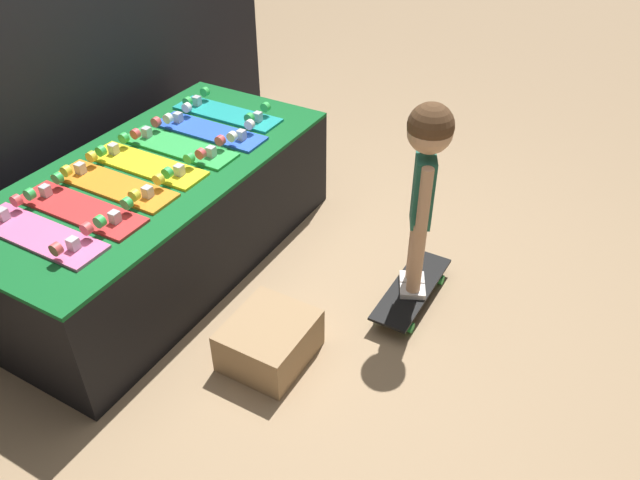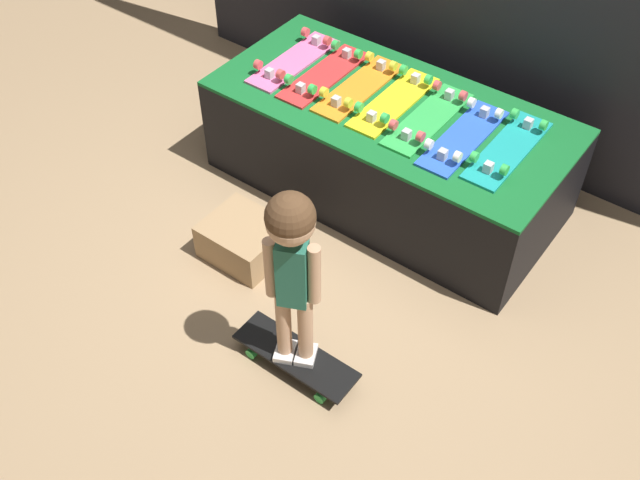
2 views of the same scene
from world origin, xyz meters
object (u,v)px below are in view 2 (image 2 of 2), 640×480
object	(u,v)px
skateboard_orange_on_rack	(359,86)
skateboard_green_on_rack	(428,117)
skateboard_blue_on_rack	(464,136)
skateboard_teal_on_rack	(508,148)
skateboard_pink_on_rack	(294,60)
child	(292,252)
skateboard_on_floor	(296,357)
skateboard_red_on_rack	(324,74)
skateboard_yellow_on_rack	(394,100)
storage_box	(244,239)

from	to	relation	value
skateboard_orange_on_rack	skateboard_green_on_rack	xyz separation A→B (m)	(0.44, -0.02, 0.00)
skateboard_blue_on_rack	skateboard_teal_on_rack	bearing A→B (deg)	11.91
skateboard_pink_on_rack	child	xyz separation A→B (m)	(1.02, -1.30, 0.18)
skateboard_blue_on_rack	skateboard_on_floor	world-z (taller)	skateboard_blue_on_rack
skateboard_pink_on_rack	skateboard_teal_on_rack	world-z (taller)	same
child	skateboard_on_floor	bearing A→B (deg)	64.99
skateboard_orange_on_rack	skateboard_teal_on_rack	distance (m)	0.89
skateboard_pink_on_rack	child	world-z (taller)	child
skateboard_red_on_rack	skateboard_on_floor	xyz separation A→B (m)	(0.80, -1.30, -0.53)
skateboard_orange_on_rack	skateboard_red_on_rack	bearing A→B (deg)	-175.94
skateboard_red_on_rack	skateboard_green_on_rack	xyz separation A→B (m)	(0.67, -0.00, 0.00)
skateboard_blue_on_rack	skateboard_on_floor	size ratio (longest dim) A/B	1.05
skateboard_blue_on_rack	skateboard_red_on_rack	bearing A→B (deg)	178.10
skateboard_red_on_rack	child	xyz separation A→B (m)	(0.80, -1.30, 0.18)
skateboard_teal_on_rack	skateboard_on_floor	world-z (taller)	skateboard_teal_on_rack
skateboard_yellow_on_rack	skateboard_on_floor	distance (m)	1.46
skateboard_red_on_rack	skateboard_yellow_on_rack	size ratio (longest dim) A/B	1.00
skateboard_on_floor	skateboard_teal_on_rack	bearing A→B (deg)	76.62
skateboard_blue_on_rack	skateboard_on_floor	bearing A→B (deg)	-94.08
skateboard_green_on_rack	storage_box	bearing A→B (deg)	-121.17
child	skateboard_red_on_rack	bearing A→B (deg)	96.60
skateboard_teal_on_rack	skateboard_green_on_rack	bearing A→B (deg)	-177.48
skateboard_blue_on_rack	storage_box	bearing A→B (deg)	-131.46
skateboard_yellow_on_rack	skateboard_blue_on_rack	distance (m)	0.45
skateboard_green_on_rack	skateboard_teal_on_rack	size ratio (longest dim) A/B	1.00
skateboard_yellow_on_rack	skateboard_blue_on_rack	xyz separation A→B (m)	(0.44, -0.05, 0.00)
skateboard_yellow_on_rack	storage_box	xyz separation A→B (m)	(-0.31, -0.90, -0.50)
skateboard_pink_on_rack	skateboard_green_on_rack	distance (m)	0.89
skateboard_pink_on_rack	skateboard_red_on_rack	size ratio (longest dim) A/B	1.00
skateboard_blue_on_rack	skateboard_on_floor	xyz separation A→B (m)	(-0.09, -1.27, -0.53)
child	skateboard_pink_on_rack	bearing A→B (deg)	103.00
skateboard_orange_on_rack	child	bearing A→B (deg)	-66.30
skateboard_red_on_rack	skateboard_blue_on_rack	size ratio (longest dim) A/B	1.00
skateboard_orange_on_rack	child	world-z (taller)	child
skateboard_green_on_rack	skateboard_teal_on_rack	xyz separation A→B (m)	(0.44, 0.02, 0.00)
skateboard_red_on_rack	storage_box	size ratio (longest dim) A/B	1.63
skateboard_pink_on_rack	skateboard_teal_on_rack	distance (m)	1.33
child	skateboard_green_on_rack	bearing A→B (deg)	70.80
skateboard_teal_on_rack	storage_box	distance (m)	1.42
skateboard_yellow_on_rack	skateboard_green_on_rack	size ratio (longest dim) A/B	1.00
skateboard_yellow_on_rack	skateboard_red_on_rack	bearing A→B (deg)	-177.73
skateboard_red_on_rack	skateboard_teal_on_rack	bearing A→B (deg)	0.90
skateboard_pink_on_rack	skateboard_teal_on_rack	size ratio (longest dim) A/B	1.00
child	storage_box	world-z (taller)	child
child	skateboard_teal_on_rack	bearing A→B (deg)	51.60
skateboard_red_on_rack	skateboard_green_on_rack	distance (m)	0.67
skateboard_green_on_rack	storage_box	xyz separation A→B (m)	(-0.53, -0.88, -0.50)
skateboard_yellow_on_rack	child	world-z (taller)	child
skateboard_green_on_rack	storage_box	size ratio (longest dim) A/B	1.63
skateboard_yellow_on_rack	storage_box	world-z (taller)	skateboard_yellow_on_rack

